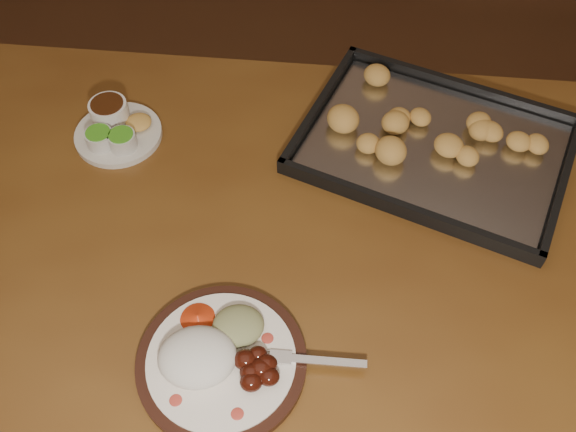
{
  "coord_description": "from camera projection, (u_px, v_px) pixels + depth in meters",
  "views": [
    {
      "loc": [
        0.29,
        -0.4,
        1.6
      ],
      "look_at": [
        0.31,
        0.21,
        0.77
      ],
      "focal_mm": 40.0,
      "sensor_mm": 36.0,
      "label": 1
    }
  ],
  "objects": [
    {
      "name": "dining_table",
      "position": [
        277.0,
        281.0,
        1.1
      ],
      "size": [
        1.6,
        1.08,
        0.75
      ],
      "rotation": [
        0.0,
        0.0,
        -0.12
      ],
      "color": "brown",
      "rests_on": "ground"
    },
    {
      "name": "dinner_plate",
      "position": [
        218.0,
        357.0,
        0.89
      ],
      "size": [
        0.32,
        0.24,
        0.06
      ],
      "rotation": [
        0.0,
        0.0,
        -0.09
      ],
      "color": "black",
      "rests_on": "dining_table"
    },
    {
      "name": "condiment_saucer",
      "position": [
        115.0,
        128.0,
        1.15
      ],
      "size": [
        0.16,
        0.16,
        0.05
      ],
      "rotation": [
        0.0,
        0.0,
        0.17
      ],
      "color": "beige",
      "rests_on": "dining_table"
    },
    {
      "name": "baking_tray",
      "position": [
        435.0,
        144.0,
        1.13
      ],
      "size": [
        0.56,
        0.51,
        0.05
      ],
      "rotation": [
        0.0,
        0.0,
        -0.47
      ],
      "color": "black",
      "rests_on": "dining_table"
    }
  ]
}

